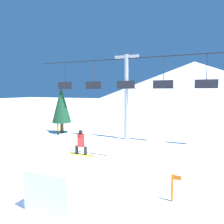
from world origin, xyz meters
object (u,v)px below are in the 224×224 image
(snowboarder, at_px, (81,143))
(trail_marker, at_px, (173,187))
(distant_skier, at_px, (58,129))
(pine_tree_near, at_px, (61,105))
(snow_ramp, at_px, (69,180))

(snowboarder, bearing_deg, trail_marker, 5.25)
(trail_marker, distance_m, distant_skier, 16.34)
(snowboarder, height_order, trail_marker, snowboarder)
(snowboarder, height_order, pine_tree_near, pine_tree_near)
(snowboarder, distance_m, trail_marker, 4.64)
(snowboarder, xyz_separation_m, trail_marker, (4.35, 0.40, -1.58))
(snow_ramp, relative_size, trail_marker, 2.65)
(snowboarder, xyz_separation_m, pine_tree_near, (-9.58, 11.04, 0.94))
(pine_tree_near, distance_m, distant_skier, 2.89)
(snowboarder, bearing_deg, pine_tree_near, 130.97)
(pine_tree_near, xyz_separation_m, distant_skier, (0.49, -1.34, -2.52))
(snow_ramp, height_order, snowboarder, snowboarder)
(snow_ramp, height_order, pine_tree_near, pine_tree_near)
(distant_skier, bearing_deg, snowboarder, -46.85)
(trail_marker, height_order, distant_skier, distant_skier)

